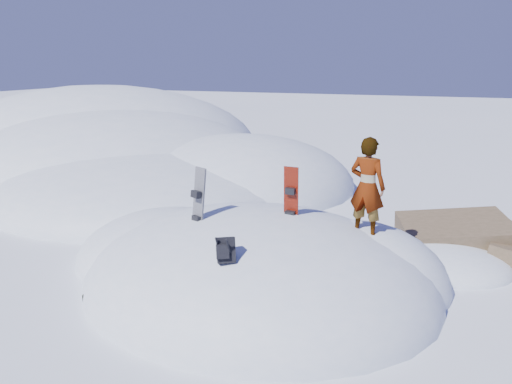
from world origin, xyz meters
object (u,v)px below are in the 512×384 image
(snowboard_red, at_px, (291,205))
(person, at_px, (367,187))
(snowboard_dark, at_px, (198,209))
(backpack, at_px, (225,250))

(snowboard_red, height_order, person, person)
(snowboard_dark, xyz_separation_m, backpack, (1.15, -1.27, -0.20))
(person, bearing_deg, snowboard_dark, 33.24)
(snowboard_dark, distance_m, backpack, 1.72)
(snowboard_red, distance_m, person, 1.47)
(backpack, xyz_separation_m, person, (1.82, 2.29, 0.66))
(snowboard_red, xyz_separation_m, person, (1.38, 0.25, 0.42))
(snowboard_red, distance_m, snowboard_dark, 1.77)
(snowboard_red, xyz_separation_m, snowboard_dark, (-1.59, -0.77, -0.04))
(backpack, bearing_deg, snowboard_red, 46.78)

